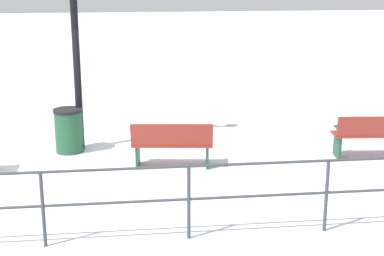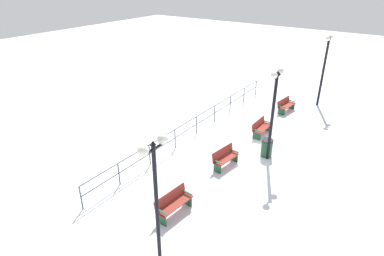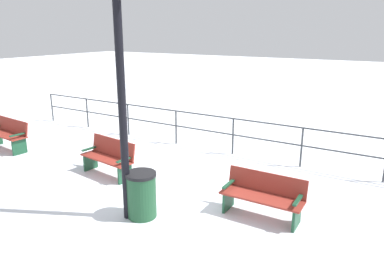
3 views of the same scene
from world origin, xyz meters
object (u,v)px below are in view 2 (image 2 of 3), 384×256
(bench_second, at_px, (225,157))
(lamppost_middle, at_px, (274,101))
(bench_nearest, at_px, (173,203))
(trash_bin, at_px, (267,148))
(lamppost_near, at_px, (155,182))
(bench_third, at_px, (261,127))
(bench_fourth, at_px, (286,105))
(lamppost_far, at_px, (325,61))

(bench_second, height_order, lamppost_middle, lamppost_middle)
(bench_nearest, height_order, trash_bin, bench_nearest)
(trash_bin, bearing_deg, lamppost_near, -88.82)
(bench_third, distance_m, lamppost_middle, 3.69)
(bench_fourth, height_order, trash_bin, trash_bin)
(lamppost_far, bearing_deg, lamppost_middle, -90.00)
(bench_nearest, relative_size, bench_second, 1.06)
(bench_fourth, bearing_deg, bench_second, -83.16)
(bench_fourth, distance_m, lamppost_near, 14.73)
(bench_nearest, xyz_separation_m, bench_third, (-0.03, 7.99, -0.05))
(bench_second, relative_size, bench_fourth, 0.95)
(bench_nearest, bearing_deg, trash_bin, 84.45)
(lamppost_far, bearing_deg, bench_third, -102.16)
(bench_third, xyz_separation_m, lamppost_middle, (1.37, -2.21, 2.62))
(bench_fourth, relative_size, lamppost_near, 0.35)
(bench_second, height_order, bench_third, bench_second)
(bench_third, distance_m, lamppost_far, 7.01)
(bench_third, height_order, lamppost_near, lamppost_near)
(trash_bin, bearing_deg, lamppost_middle, -51.78)
(lamppost_middle, height_order, trash_bin, lamppost_middle)
(bench_fourth, distance_m, lamppost_far, 3.80)
(bench_second, xyz_separation_m, trash_bin, (1.23, 2.00, -0.02))
(bench_third, height_order, bench_fourth, bench_fourth)
(bench_third, xyz_separation_m, lamppost_near, (1.37, -10.35, 2.93))
(lamppost_near, height_order, lamppost_far, lamppost_far)
(lamppost_near, distance_m, lamppost_far, 16.70)
(lamppost_middle, bearing_deg, bench_second, -128.12)
(bench_nearest, xyz_separation_m, lamppost_middle, (1.33, 5.79, 2.57))
(bench_third, height_order, trash_bin, trash_bin)
(bench_second, relative_size, trash_bin, 1.74)
(lamppost_far, bearing_deg, bench_second, -97.71)
(lamppost_middle, xyz_separation_m, lamppost_far, (0.00, 8.55, 0.02))
(bench_second, distance_m, lamppost_middle, 3.43)
(bench_third, bearing_deg, bench_nearest, -89.90)
(lamppost_middle, bearing_deg, trash_bin, 128.22)
(bench_fourth, xyz_separation_m, trash_bin, (1.25, -6.00, 0.02))
(lamppost_far, bearing_deg, trash_bin, -91.18)
(bench_second, relative_size, lamppost_far, 0.34)
(lamppost_middle, relative_size, trash_bin, 4.98)
(bench_nearest, distance_m, bench_second, 4.00)
(bench_nearest, xyz_separation_m, lamppost_near, (1.33, -2.36, 2.89))
(bench_third, bearing_deg, lamppost_near, -82.62)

